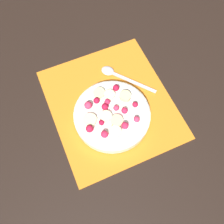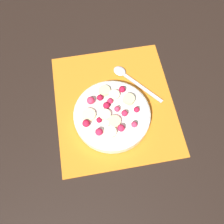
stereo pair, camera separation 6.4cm
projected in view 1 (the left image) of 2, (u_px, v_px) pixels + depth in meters
name	position (u px, v px, depth m)	size (l,w,h in m)	color
ground_plane	(111.00, 104.00, 0.70)	(3.00, 3.00, 0.00)	black
placemat	(111.00, 103.00, 0.70)	(0.37, 0.33, 0.01)	orange
fruit_bowl	(112.00, 115.00, 0.66)	(0.20, 0.20, 0.05)	silver
spoon	(117.00, 75.00, 0.73)	(0.15, 0.13, 0.01)	silver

